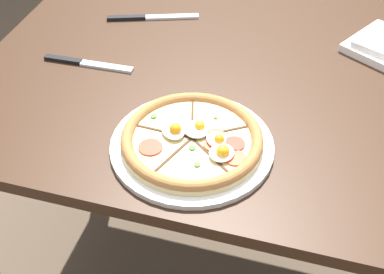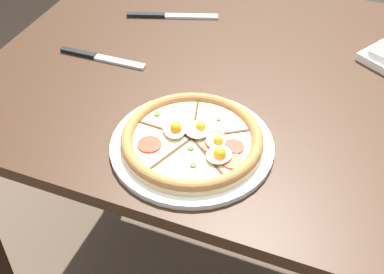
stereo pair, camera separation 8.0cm
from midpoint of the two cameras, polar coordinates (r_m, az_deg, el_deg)
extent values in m
plane|color=brown|center=(1.84, 4.23, -13.39)|extent=(12.00, 12.00, 0.00)
cube|color=#331E11|center=(1.29, 5.89, 5.93)|extent=(1.37, 0.96, 0.03)
cube|color=#331E11|center=(2.02, -10.33, 6.88)|extent=(0.06, 0.06, 0.74)
cylinder|color=white|center=(1.08, -2.12, -1.02)|extent=(0.33, 0.33, 0.01)
cylinder|color=#E5C684|center=(1.07, -2.14, -0.55)|extent=(0.29, 0.29, 0.01)
cylinder|color=#E0CC84|center=(1.07, -2.15, -0.25)|extent=(0.25, 0.25, 0.00)
torus|color=#A36B38|center=(1.07, -2.15, -0.21)|extent=(0.29, 0.29, 0.02)
cube|color=#472D19|center=(1.11, -2.02, 1.97)|extent=(0.04, 0.12, 0.00)
cube|color=#472D19|center=(1.09, -5.21, 0.53)|extent=(0.12, 0.01, 0.00)
cube|color=#472D19|center=(1.03, -4.28, -2.02)|extent=(0.05, 0.12, 0.00)
cube|color=#472D19|center=(1.03, -0.24, -2.06)|extent=(0.10, 0.08, 0.00)
cube|color=#472D19|center=(1.08, 1.01, 0.48)|extent=(0.11, 0.07, 0.00)
cylinder|color=red|center=(1.05, 0.05, -0.95)|extent=(0.04, 0.04, 0.00)
cylinder|color=red|center=(1.07, 0.42, 0.12)|extent=(0.04, 0.04, 0.00)
cylinder|color=red|center=(1.05, 2.37, -0.82)|extent=(0.04, 0.04, 0.00)
cylinder|color=red|center=(1.05, -6.64, -1.18)|extent=(0.05, 0.05, 0.00)
cylinder|color=red|center=(1.02, 2.47, -2.35)|extent=(0.04, 0.04, 0.00)
ellipsoid|color=white|center=(1.05, 0.42, -0.33)|extent=(0.06, 0.06, 0.01)
sphere|color=orange|center=(1.04, 0.72, -0.29)|extent=(0.02, 0.02, 0.02)
ellipsoid|color=white|center=(1.08, -1.72, 0.74)|extent=(0.07, 0.07, 0.01)
sphere|color=#F4AD1E|center=(1.07, -1.31, 1.13)|extent=(0.02, 0.02, 0.02)
ellipsoid|color=white|center=(1.08, -4.17, 0.72)|extent=(0.07, 0.08, 0.01)
sphere|color=orange|center=(1.07, -3.94, 0.79)|extent=(0.02, 0.02, 0.02)
ellipsoid|color=white|center=(1.02, 0.94, -1.77)|extent=(0.06, 0.06, 0.01)
sphere|color=#F4AD1E|center=(1.02, 1.06, -1.62)|extent=(0.03, 0.03, 0.03)
cylinder|color=#477A2D|center=(1.04, -2.18, -1.23)|extent=(0.01, 0.01, 0.00)
cylinder|color=#477A2D|center=(1.12, -6.17, 2.17)|extent=(0.01, 0.01, 0.00)
cylinder|color=#477A2D|center=(1.07, -1.80, -0.06)|extent=(0.01, 0.01, 0.00)
cylinder|color=#477A2D|center=(1.11, 0.48, 2.04)|extent=(0.01, 0.01, 0.00)
cylinder|color=#2D5B1E|center=(1.08, -0.05, 0.50)|extent=(0.01, 0.01, 0.00)
cylinder|color=#477A2D|center=(1.01, -1.72, -3.03)|extent=(0.01, 0.01, 0.00)
cube|color=silver|center=(1.51, -3.69, 12.63)|extent=(0.14, 0.07, 0.01)
cube|color=black|center=(1.52, -8.57, 12.42)|extent=(0.11, 0.05, 0.01)
cube|color=silver|center=(1.33, -10.83, 7.34)|extent=(0.13, 0.02, 0.01)
cube|color=black|center=(1.37, -15.23, 7.93)|extent=(0.10, 0.02, 0.01)
camera|label=1|loc=(0.04, -92.16, -1.95)|focal=50.00mm
camera|label=2|loc=(0.04, 87.84, 1.95)|focal=50.00mm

